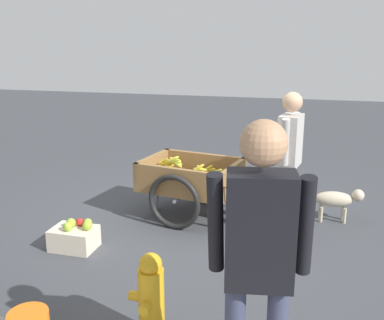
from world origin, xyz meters
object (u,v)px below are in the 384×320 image
(fire_hydrant, at_px, (151,298))
(apple_crate, at_px, (75,237))
(dog, at_px, (337,199))
(vendor_person, at_px, (289,152))
(fruit_cart, at_px, (191,181))
(bystander_person, at_px, (259,252))

(fire_hydrant, bearing_deg, apple_crate, -42.52)
(dog, relative_size, fire_hydrant, 1.00)
(vendor_person, bearing_deg, dog, -138.72)
(vendor_person, xyz_separation_m, apple_crate, (2.04, 0.95, -0.79))
(fruit_cart, bearing_deg, bystander_person, 111.64)
(vendor_person, relative_size, bystander_person, 0.91)
(vendor_person, height_order, apple_crate, vendor_person)
(vendor_person, xyz_separation_m, bystander_person, (0.02, 2.59, 0.11))
(fruit_cart, distance_m, apple_crate, 1.51)
(vendor_person, height_order, dog, vendor_person)
(fruit_cart, relative_size, fire_hydrant, 2.63)
(vendor_person, xyz_separation_m, dog, (-0.55, -0.48, -0.65))
(apple_crate, bearing_deg, bystander_person, 141.03)
(bystander_person, bearing_deg, fire_hydrant, -32.41)
(dog, distance_m, bystander_person, 3.21)
(dog, xyz_separation_m, fire_hydrant, (1.34, 2.58, 0.06))
(bystander_person, bearing_deg, apple_crate, -38.97)
(dog, bearing_deg, vendor_person, 41.28)
(vendor_person, bearing_deg, fruit_cart, -10.32)
(fruit_cart, relative_size, dog, 2.62)
(vendor_person, bearing_deg, apple_crate, 24.98)
(dog, bearing_deg, apple_crate, 28.96)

